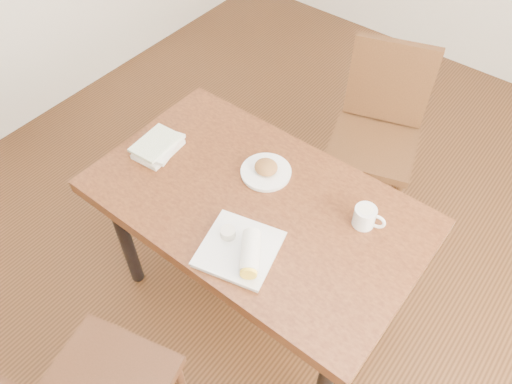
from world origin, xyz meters
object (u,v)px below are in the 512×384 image
Objects in this scene: plate_scone at (266,170)px; plate_burrito at (242,250)px; table at (256,214)px; chair_far at (379,124)px; coffee_mug at (366,217)px; book_stack at (158,147)px.

plate_burrito reaches higher than plate_scone.
chair_far is at bearing 85.30° from table.
plate_scone is 0.65× the size of plate_burrito.
chair_far is 1.15m from plate_burrito.
table is 6.31× the size of plate_scone.
plate_burrito is (0.17, -0.36, 0.01)m from plate_scone.
book_stack is (-0.87, -0.20, -0.02)m from coffee_mug.
plate_scone is at bearing -177.01° from coffee_mug.
table is at bearing -94.70° from chair_far.
plate_burrito is 1.42× the size of book_stack.
chair_far is 3.03× the size of plate_burrito.
chair_far is at bearing 59.24° from book_stack.
coffee_mug is at bearing 2.99° from plate_scone.
plate_scone is at bearing 21.81° from book_stack.
coffee_mug is 0.55× the size of book_stack.
plate_scone is 0.46m from book_stack.
chair_far is 1.12m from book_stack.
table is 4.09× the size of plate_burrito.
table is 0.27m from plate_burrito.
book_stack reaches higher than table.
table is 1.35× the size of chair_far.
book_stack is at bearing -158.19° from plate_scone.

